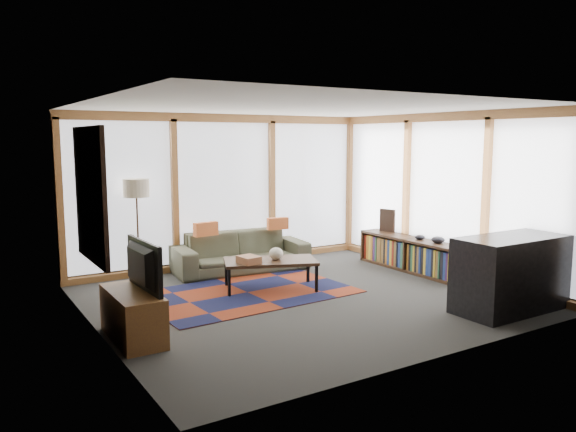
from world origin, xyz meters
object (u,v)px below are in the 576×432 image
floor_lamp (138,230)px  bookshelf (412,255)px  coffee_table (270,275)px  bar_counter (511,274)px  television (136,266)px  sofa (241,252)px  tv_console (133,315)px

floor_lamp → bookshelf: (4.05, -1.78, -0.52)m
coffee_table → bar_counter: 3.27m
floor_lamp → television: size_ratio=1.66×
coffee_table → bar_counter: (2.10, -2.49, 0.26)m
bookshelf → floor_lamp: bearing=156.3°
sofa → bar_counter: size_ratio=1.47×
bookshelf → tv_console: (-4.90, -0.76, -0.01)m
sofa → bar_counter: (1.93, -3.76, 0.16)m
coffee_table → sofa: bearing=82.4°
bookshelf → tv_console: 4.96m
coffee_table → tv_console: size_ratio=1.23×
bookshelf → bar_counter: size_ratio=1.45×
bookshelf → tv_console: size_ratio=2.05×
floor_lamp → bar_counter: floor_lamp is taller
coffee_table → bookshelf: bearing=-5.0°
bar_counter → floor_lamp: bearing=131.4°
tv_console → television: bearing=9.2°
floor_lamp → bookshelf: size_ratio=0.72×
floor_lamp → bar_counter: 5.40m
bar_counter → sofa: bearing=117.2°
coffee_table → television: 2.53m
sofa → floor_lamp: (-1.63, 0.27, 0.47)m
bookshelf → tv_console: bookshelf is taller
tv_console → television: television is taller
bookshelf → bar_counter: bar_counter is taller
sofa → floor_lamp: bearing=176.3°
bookshelf → television: 4.93m
floor_lamp → coffee_table: size_ratio=1.19×
coffee_table → tv_console: tv_console is taller
tv_console → television: 0.55m
bookshelf → television: (-4.84, -0.75, 0.54)m
bookshelf → bar_counter: bearing=-102.2°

